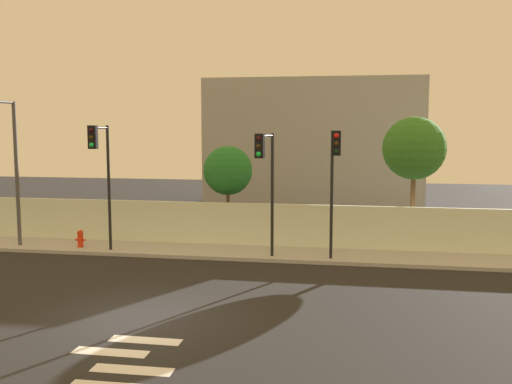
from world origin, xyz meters
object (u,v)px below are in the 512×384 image
at_px(traffic_light_left, 334,167).
at_px(traffic_light_center, 266,168).
at_px(roadside_tree_midleft, 414,149).
at_px(street_lamp_curbside, 11,160).
at_px(traffic_light_right, 101,161).
at_px(fire_hydrant, 80,238).
at_px(roadside_tree_leftmost, 228,171).

xyz_separation_m(traffic_light_left, traffic_light_center, (-2.53, -0.17, -0.06)).
xyz_separation_m(traffic_light_left, roadside_tree_midleft, (3.20, 3.57, 0.56)).
relative_size(street_lamp_curbside, roadside_tree_midleft, 1.08).
distance_m(traffic_light_right, roadside_tree_midleft, 12.89).
xyz_separation_m(street_lamp_curbside, roadside_tree_midleft, (16.58, 3.12, 0.47)).
bearing_deg(street_lamp_curbside, traffic_light_center, -3.30).
bearing_deg(roadside_tree_midleft, traffic_light_center, -146.82).
bearing_deg(street_lamp_curbside, fire_hydrant, 6.91).
height_order(street_lamp_curbside, roadside_tree_leftmost, street_lamp_curbside).
bearing_deg(roadside_tree_leftmost, traffic_light_center, -58.46).
xyz_separation_m(traffic_light_left, fire_hydrant, (-10.58, 0.79, -3.18)).
bearing_deg(traffic_light_center, roadside_tree_midleft, 33.18).
height_order(fire_hydrant, roadside_tree_midleft, roadside_tree_midleft).
bearing_deg(roadside_tree_midleft, traffic_light_right, -163.33).
distance_m(traffic_light_left, roadside_tree_midleft, 4.83).
height_order(street_lamp_curbside, fire_hydrant, street_lamp_curbside).
relative_size(traffic_light_left, street_lamp_curbside, 0.81).
distance_m(fire_hydrant, roadside_tree_leftmost, 6.94).
relative_size(traffic_light_left, roadside_tree_midleft, 0.87).
height_order(traffic_light_right, roadside_tree_midleft, roadside_tree_midleft).
xyz_separation_m(street_lamp_curbside, roadside_tree_leftmost, (8.55, 3.12, -0.57)).
distance_m(traffic_light_right, street_lamp_curbside, 4.28).
distance_m(street_lamp_curbside, roadside_tree_leftmost, 9.12).
bearing_deg(traffic_light_right, roadside_tree_leftmost, 40.61).
height_order(street_lamp_curbside, roadside_tree_midleft, street_lamp_curbside).
distance_m(traffic_light_center, street_lamp_curbside, 10.87).
bearing_deg(traffic_light_center, traffic_light_right, 179.56).
relative_size(traffic_light_right, street_lamp_curbside, 0.84).
bearing_deg(fire_hydrant, street_lamp_curbside, -173.09).
distance_m(traffic_light_center, roadside_tree_midleft, 6.87).
height_order(traffic_light_left, street_lamp_curbside, street_lamp_curbside).
relative_size(traffic_light_center, traffic_light_right, 0.94).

